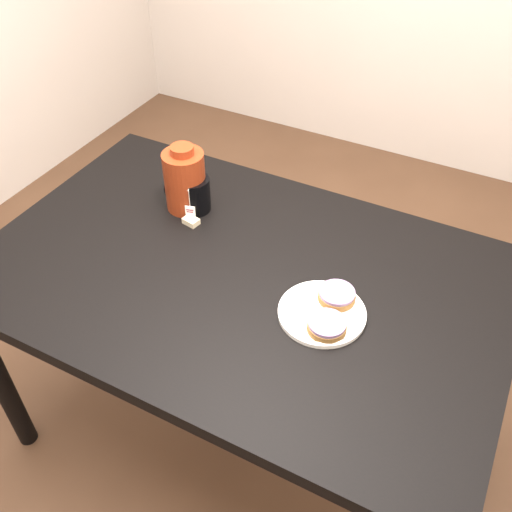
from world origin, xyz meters
name	(u,v)px	position (x,y,z in m)	size (l,w,h in m)	color
ground_plane	(244,425)	(0.00, 0.00, 0.00)	(4.00, 4.00, 0.00)	brown
table	(241,293)	(0.00, 0.00, 0.67)	(1.40, 0.90, 0.75)	black
plate	(322,312)	(0.25, -0.05, 0.76)	(0.22, 0.22, 0.02)	white
bagel_back	(337,295)	(0.27, 0.01, 0.78)	(0.12, 0.12, 0.03)	brown
bagel_front	(327,326)	(0.28, -0.09, 0.78)	(0.13, 0.13, 0.03)	brown
mug	(193,194)	(-0.25, 0.18, 0.80)	(0.15, 0.12, 0.11)	black
teabag_pouch	(191,221)	(-0.22, 0.11, 0.76)	(0.04, 0.03, 0.02)	#C6B793
bagel_package	(185,180)	(-0.28, 0.18, 0.85)	(0.15, 0.15, 0.21)	#5A190B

